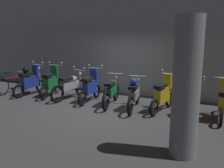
# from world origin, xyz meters

# --- Properties ---
(ground_plane) EXTENTS (80.00, 80.00, 0.00)m
(ground_plane) POSITION_xyz_m (0.00, 0.00, 0.00)
(ground_plane) COLOR #424244
(back_wall) EXTENTS (16.00, 0.30, 2.89)m
(back_wall) POSITION_xyz_m (0.00, 2.32, 1.44)
(back_wall) COLOR #9EA0A3
(back_wall) RESTS_ON ground
(motorbike_slot_0) EXTENTS (0.59, 1.68, 1.29)m
(motorbike_slot_0) POSITION_xyz_m (-3.52, 0.43, 0.57)
(motorbike_slot_0) COLOR black
(motorbike_slot_0) RESTS_ON ground
(motorbike_slot_1) EXTENTS (0.58, 1.67, 1.29)m
(motorbike_slot_1) POSITION_xyz_m (-2.65, 0.62, 0.53)
(motorbike_slot_1) COLOR black
(motorbike_slot_1) RESTS_ON ground
(motorbike_slot_2) EXTENTS (0.59, 1.94, 1.15)m
(motorbike_slot_2) POSITION_xyz_m (-1.76, 0.60, 0.49)
(motorbike_slot_2) COLOR black
(motorbike_slot_2) RESTS_ON ground
(motorbike_slot_3) EXTENTS (0.59, 1.68, 1.29)m
(motorbike_slot_3) POSITION_xyz_m (-0.88, 0.57, 0.53)
(motorbike_slot_3) COLOR black
(motorbike_slot_3) RESTS_ON ground
(motorbike_slot_4) EXTENTS (0.56, 1.94, 1.03)m
(motorbike_slot_4) POSITION_xyz_m (-0.00, 0.48, 0.49)
(motorbike_slot_4) COLOR black
(motorbike_slot_4) RESTS_ON ground
(motorbike_slot_5) EXTENTS (0.57, 1.94, 1.08)m
(motorbike_slot_5) POSITION_xyz_m (0.88, 0.35, 0.53)
(motorbike_slot_5) COLOR black
(motorbike_slot_5) RESTS_ON ground
(motorbike_slot_6) EXTENTS (0.59, 1.67, 1.29)m
(motorbike_slot_6) POSITION_xyz_m (1.77, 0.54, 0.53)
(motorbike_slot_6) COLOR black
(motorbike_slot_6) RESTS_ON ground
(motorbike_slot_7) EXTENTS (0.59, 1.95, 1.15)m
(motorbike_slot_7) POSITION_xyz_m (2.64, 0.55, 0.53)
(motorbike_slot_7) COLOR black
(motorbike_slot_7) RESTS_ON ground
(motorbike_slot_8) EXTENTS (0.56, 1.68, 1.18)m
(motorbike_slot_8) POSITION_xyz_m (3.52, 0.49, 0.52)
(motorbike_slot_8) COLOR black
(motorbike_slot_8) RESTS_ON ground
(bicycle) EXTENTS (0.50, 1.71, 0.89)m
(bicycle) POSITION_xyz_m (-4.38, 0.38, 0.36)
(bicycle) COLOR black
(bicycle) RESTS_ON ground
(support_pillar) EXTENTS (0.56, 0.56, 2.89)m
(support_pillar) POSITION_xyz_m (2.86, -2.21, 1.44)
(support_pillar) COLOR gray
(support_pillar) RESTS_ON ground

